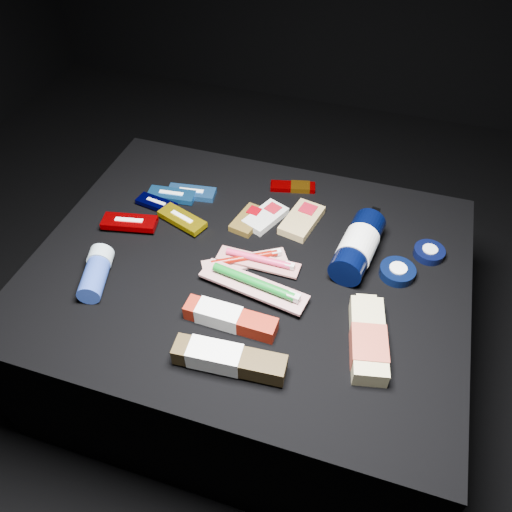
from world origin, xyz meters
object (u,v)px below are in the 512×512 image
(lotion_bottle, at_px, (358,246))
(toothpaste_carton_red, at_px, (226,317))
(deodorant_stick, at_px, (96,273))
(bodywash_bottle, at_px, (368,341))

(lotion_bottle, bearing_deg, toothpaste_carton_red, -121.66)
(deodorant_stick, distance_m, toothpaste_carton_red, 0.31)
(deodorant_stick, bearing_deg, toothpaste_carton_red, -20.66)
(bodywash_bottle, xyz_separation_m, toothpaste_carton_red, (-0.28, -0.03, -0.00))
(deodorant_stick, relative_size, toothpaste_carton_red, 0.72)
(lotion_bottle, xyz_separation_m, toothpaste_carton_red, (-0.22, -0.26, -0.02))
(lotion_bottle, distance_m, toothpaste_carton_red, 0.35)
(bodywash_bottle, relative_size, toothpaste_carton_red, 1.05)
(lotion_bottle, relative_size, toothpaste_carton_red, 1.28)
(deodorant_stick, xyz_separation_m, toothpaste_carton_red, (0.31, -0.02, -0.01))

